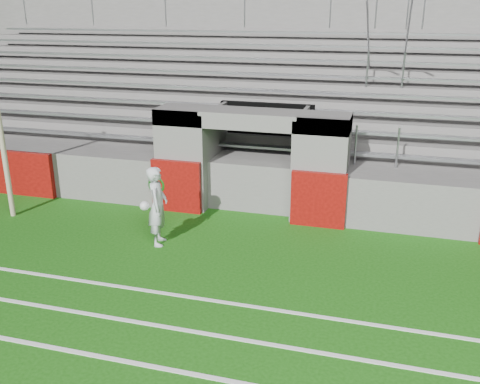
% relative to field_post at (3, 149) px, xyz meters
% --- Properties ---
extents(ground, '(90.00, 90.00, 0.00)m').
position_rel_field_post_xyz_m(ground, '(5.68, -1.53, -1.72)').
color(ground, '#154F0D').
rests_on(ground, ground).
extents(field_post, '(0.13, 0.13, 3.44)m').
position_rel_field_post_xyz_m(field_post, '(0.00, 0.00, 0.00)').
color(field_post, tan).
rests_on(field_post, ground).
extents(stadium_structure, '(26.00, 8.48, 5.42)m').
position_rel_field_post_xyz_m(stadium_structure, '(5.68, 6.44, -0.23)').
color(stadium_structure, '#5D5A58').
rests_on(stadium_structure, ground).
extents(goalkeeper_with_ball, '(0.62, 0.73, 1.77)m').
position_rel_field_post_xyz_m(goalkeeper_with_ball, '(4.23, -0.53, -0.83)').
color(goalkeeper_with_ball, silver).
rests_on(goalkeeper_with_ball, ground).
extents(hose_coil, '(0.51, 0.14, 0.51)m').
position_rel_field_post_xyz_m(hose_coil, '(3.36, 1.39, -1.03)').
color(hose_coil, '#0C3E0E').
rests_on(hose_coil, ground).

